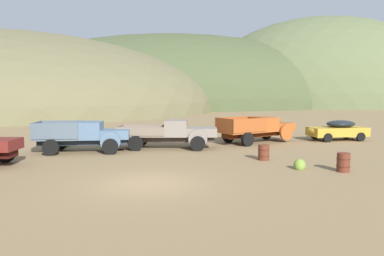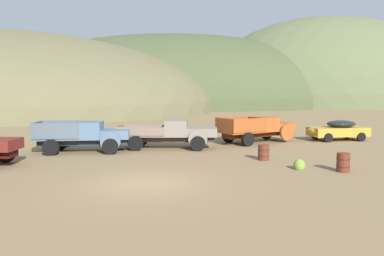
{
  "view_description": "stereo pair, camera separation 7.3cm",
  "coord_description": "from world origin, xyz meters",
  "views": [
    {
      "loc": [
        -2.15,
        -14.01,
        3.64
      ],
      "look_at": [
        3.8,
        6.78,
        1.52
      ],
      "focal_mm": 33.14,
      "sensor_mm": 36.0,
      "label": 1
    },
    {
      "loc": [
        -2.08,
        -14.03,
        3.64
      ],
      "look_at": [
        3.8,
        6.78,
        1.52
      ],
      "focal_mm": 33.14,
      "sensor_mm": 36.0,
      "label": 2
    }
  ],
  "objects": [
    {
      "name": "ground_plane",
      "position": [
        0.0,
        0.0,
        0.0
      ],
      "size": [
        300.0,
        300.0,
        0.0
      ],
      "primitive_type": "plane",
      "color": "olive"
    },
    {
      "name": "hill_distant",
      "position": [
        -17.86,
        68.87,
        0.0
      ],
      "size": [
        84.89,
        82.21,
        31.57
      ],
      "primitive_type": "ellipsoid",
      "color": "brown",
      "rests_on": "ground"
    },
    {
      "name": "hill_center",
      "position": [
        23.98,
        81.09,
        0.0
      ],
      "size": [
        111.81,
        58.93,
        38.71
      ],
      "primitive_type": "ellipsoid",
      "color": "#424C2D",
      "rests_on": "ground"
    },
    {
      "name": "hill_far_right",
      "position": [
        67.91,
        80.43,
        0.0
      ],
      "size": [
        84.05,
        63.46,
        52.7
      ],
      "primitive_type": "ellipsoid",
      "color": "#56603D",
      "rests_on": "ground"
    },
    {
      "name": "truck_chalk_blue",
      "position": [
        -2.28,
        8.72,
        1.01
      ],
      "size": [
        5.87,
        3.04,
        1.91
      ],
      "rotation": [
        0.0,
        0.0,
        -0.17
      ],
      "color": "#262D39",
      "rests_on": "ground"
    },
    {
      "name": "truck_primer_gray",
      "position": [
        3.18,
        8.65,
        0.99
      ],
      "size": [
        6.75,
        3.82,
        1.89
      ],
      "rotation": [
        0.0,
        0.0,
        -0.3
      ],
      "color": "#3D322D",
      "rests_on": "ground"
    },
    {
      "name": "truck_oxide_orange",
      "position": [
        10.04,
        9.87,
        1.03
      ],
      "size": [
        6.45,
        3.67,
        1.91
      ],
      "rotation": [
        0.0,
        0.0,
        0.26
      ],
      "color": "#51220D",
      "rests_on": "ground"
    },
    {
      "name": "car_mustard",
      "position": [
        16.19,
        9.26,
        0.82
      ],
      "size": [
        4.82,
        2.4,
        1.57
      ],
      "rotation": [
        0.0,
        0.0,
        3.04
      ],
      "color": "#B28928",
      "rests_on": "ground"
    },
    {
      "name": "oil_drum_spare",
      "position": [
        9.1,
        -0.34,
        0.44
      ],
      "size": [
        0.63,
        0.63,
        0.89
      ],
      "color": "#5B2819",
      "rests_on": "ground"
    },
    {
      "name": "oil_drum_foreground",
      "position": [
        6.89,
        3.31,
        0.42
      ],
      "size": [
        0.65,
        0.65,
        0.84
      ],
      "color": "#5B2819",
      "rests_on": "ground"
    },
    {
      "name": "bush_front_left",
      "position": [
        -4.25,
        11.52,
        0.27
      ],
      "size": [
        1.42,
        1.37,
        1.15
      ],
      "color": "#4C8438",
      "rests_on": "ground"
    },
    {
      "name": "bush_near_barrel",
      "position": [
        7.46,
        0.69,
        0.16
      ],
      "size": [
        0.58,
        0.56,
        0.64
      ],
      "color": "olive",
      "rests_on": "ground"
    }
  ]
}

